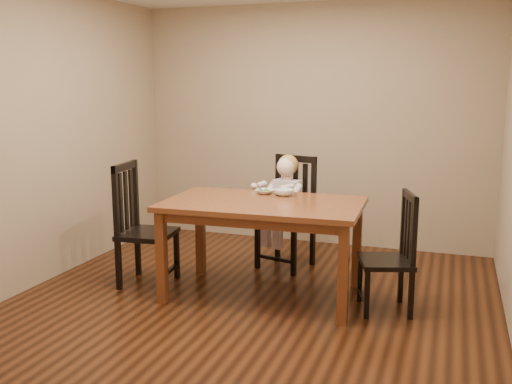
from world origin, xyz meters
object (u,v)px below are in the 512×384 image
(chair_left, at_px, (142,227))
(bowl_veg, at_px, (284,192))
(dining_table, at_px, (263,213))
(bowl_peas, at_px, (265,192))
(chair_right, at_px, (392,255))
(toddler, at_px, (286,200))
(chair_child, at_px, (288,214))

(chair_left, distance_m, bowl_veg, 1.33)
(dining_table, xyz_separation_m, bowl_veg, (0.09, 0.31, 0.13))
(dining_table, bearing_deg, bowl_peas, 106.32)
(chair_right, distance_m, bowl_peas, 1.28)
(dining_table, relative_size, toddler, 2.85)
(chair_right, distance_m, bowl_veg, 1.11)
(bowl_veg, bearing_deg, dining_table, -106.55)
(dining_table, height_order, bowl_peas, bowl_peas)
(chair_left, relative_size, chair_right, 1.15)
(chair_left, relative_size, bowl_peas, 7.06)
(toddler, distance_m, bowl_veg, 0.56)
(toddler, distance_m, bowl_peas, 0.52)
(chair_child, distance_m, chair_left, 1.47)
(bowl_peas, bearing_deg, toddler, 83.42)
(dining_table, xyz_separation_m, bowl_peas, (-0.10, 0.33, 0.12))
(chair_child, relative_size, toddler, 1.86)
(chair_child, distance_m, bowl_veg, 0.67)
(chair_right, relative_size, bowl_peas, 6.14)
(chair_right, relative_size, toddler, 1.63)
(chair_right, distance_m, toddler, 1.40)
(toddler, bearing_deg, dining_table, 106.58)
(chair_left, distance_m, bowl_peas, 1.17)
(toddler, height_order, bowl_peas, toddler)
(chair_right, bearing_deg, dining_table, 72.98)
(dining_table, height_order, bowl_veg, bowl_veg)
(toddler, relative_size, bowl_veg, 3.30)
(chair_left, height_order, toddler, chair_left)
(chair_child, height_order, chair_right, chair_child)
(chair_child, bearing_deg, chair_left, 54.39)
(chair_child, bearing_deg, bowl_peas, 96.51)
(chair_right, bearing_deg, bowl_peas, 57.28)
(toddler, bearing_deg, chair_left, 53.07)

